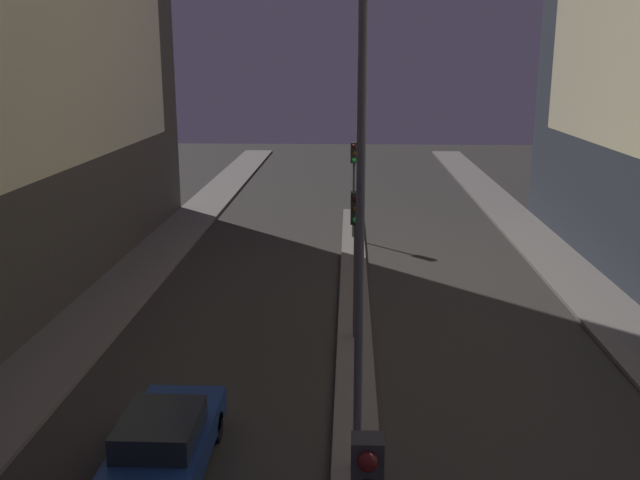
% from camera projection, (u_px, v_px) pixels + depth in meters
% --- Properties ---
extents(median_strip, '(1.00, 33.98, 0.14)m').
position_uv_depth(median_strip, '(354.00, 326.00, 21.64)').
color(median_strip, '#66605B').
rests_on(median_strip, ground).
extents(traffic_light_mid, '(0.32, 0.42, 4.25)m').
position_uv_depth(traffic_light_mid, '(356.00, 232.00, 19.81)').
color(traffic_light_mid, '#4C4C51').
rests_on(traffic_light_mid, median_strip).
extents(traffic_light_far, '(0.32, 0.42, 4.25)m').
position_uv_depth(traffic_light_far, '(354.00, 168.00, 31.38)').
color(traffic_light_far, '#4C4C51').
rests_on(traffic_light_far, median_strip).
extents(street_lamp, '(0.62, 0.62, 9.50)m').
position_uv_depth(street_lamp, '(362.00, 115.00, 12.31)').
color(street_lamp, '#4C4C51').
rests_on(street_lamp, median_strip).
extents(car_left_lane, '(1.70, 4.15, 1.40)m').
position_uv_depth(car_left_lane, '(164.00, 442.00, 13.83)').
color(car_left_lane, navy).
rests_on(car_left_lane, ground).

